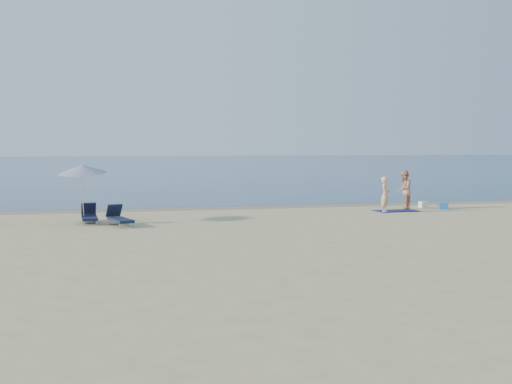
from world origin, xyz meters
TOP-DOWN VIEW (x-y plane):
  - sea at (0.00, 100.00)m, footprint 240.00×160.00m
  - wet_sand_strip at (0.00, 19.40)m, footprint 240.00×1.60m
  - person_left at (4.35, 15.72)m, footprint 0.67×0.70m
  - person_right at (5.77, 16.75)m, footprint 1.09×1.13m
  - beach_towel at (5.07, 16.10)m, footprint 2.00×1.20m
  - white_bag at (7.15, 17.47)m, footprint 0.38×0.34m
  - blue_cooler at (7.65, 16.43)m, footprint 0.48×0.39m
  - umbrella_near at (-8.76, 14.85)m, footprint 2.45×2.46m
  - lounger_left at (-8.52, 14.63)m, footprint 0.66×1.75m
  - lounger_right at (-7.41, 13.58)m, footprint 1.04×1.84m

SIDE VIEW (x-z plane):
  - wet_sand_strip at x=0.00m, z-range 0.00..0.00m
  - sea at x=0.00m, z-range 0.00..0.01m
  - beach_towel at x=5.07m, z-range 0.00..0.03m
  - white_bag at x=7.15m, z-range 0.00..0.29m
  - blue_cooler at x=7.65m, z-range 0.00..0.30m
  - lounger_left at x=-8.52m, z-range -0.10..0.66m
  - lounger_right at x=-7.41m, z-range -0.10..0.67m
  - person_left at x=4.35m, z-range 0.00..1.61m
  - person_right at x=5.77m, z-range 0.00..1.84m
  - umbrella_near at x=-8.76m, z-range 0.89..3.29m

